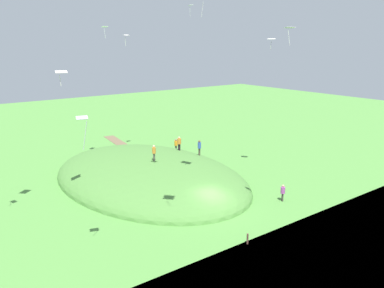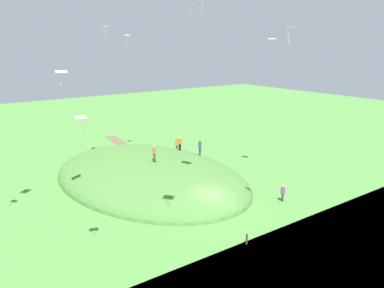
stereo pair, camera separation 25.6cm
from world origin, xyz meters
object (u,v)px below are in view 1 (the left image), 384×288
object	(u,v)px
person_watching_kites	(179,142)
kite_11	(61,72)
person_with_child	(176,144)
person_on_hilltop	(199,146)
kite_6	(105,28)
kite_7	(83,121)
mooring_post	(248,239)
kite_13	(191,6)
kite_0	(271,39)
kite_4	(290,29)
person_walking_path	(154,151)
kite_12	(126,36)
person_near_shore	(283,191)

from	to	relation	value
person_watching_kites	kite_11	xyz separation A→B (m)	(-5.38, 15.67, 9.36)
person_with_child	kite_11	size ratio (longest dim) A/B	1.37
person_on_hilltop	kite_6	world-z (taller)	kite_6
kite_7	mooring_post	world-z (taller)	kite_7
person_on_hilltop	kite_13	distance (m)	15.68
kite_0	kite_4	size ratio (longest dim) A/B	0.92
person_walking_path	kite_11	size ratio (longest dim) A/B	1.35
kite_11	kite_13	size ratio (longest dim) A/B	0.99
kite_11	mooring_post	size ratio (longest dim) A/B	1.54
kite_12	kite_13	world-z (taller)	kite_13
person_on_hilltop	kite_13	world-z (taller)	kite_13
person_walking_path	kite_4	world-z (taller)	kite_4
person_on_hilltop	kite_6	distance (m)	17.30
kite_7	person_watching_kites	bearing A→B (deg)	-50.29
person_walking_path	kite_11	xyz separation A→B (m)	(-1.91, 9.94, 8.81)
person_walking_path	kite_13	size ratio (longest dim) A/B	1.34
person_near_shore	kite_7	size ratio (longest dim) A/B	0.76
kite_11	kite_13	world-z (taller)	kite_13
kite_11	kite_12	distance (m)	18.87
person_on_hilltop	person_near_shore	size ratio (longest dim) A/B	1.12
kite_7	kite_4	bearing A→B (deg)	-106.48
kite_0	kite_4	world-z (taller)	kite_4
person_watching_kites	person_near_shore	world-z (taller)	person_watching_kites
kite_7	mooring_post	bearing A→B (deg)	-114.08
person_watching_kites	kite_0	xyz separation A→B (m)	(-8.86, -5.78, 12.06)
person_walking_path	kite_12	world-z (taller)	kite_12
kite_4	kite_0	bearing A→B (deg)	-42.58
kite_12	kite_13	size ratio (longest dim) A/B	1.07
kite_12	kite_6	bearing A→B (deg)	124.55
kite_0	kite_12	bearing A→B (deg)	26.51
person_near_shore	kite_4	bearing A→B (deg)	161.33
person_walking_path	kite_12	bearing A→B (deg)	49.49
person_on_hilltop	person_near_shore	world-z (taller)	person_on_hilltop
person_on_hilltop	kite_4	distance (m)	21.34
kite_6	kite_7	distance (m)	23.49
person_with_child	kite_7	xyz separation A→B (m)	(-20.16, 21.06, 8.79)
kite_4	kite_13	size ratio (longest dim) A/B	1.00
person_with_child	person_on_hilltop	distance (m)	8.45
person_on_hilltop	mooring_post	bearing A→B (deg)	88.55
person_watching_kites	person_near_shore	xyz separation A→B (m)	(-15.45, -1.08, -1.87)
person_with_child	mooring_post	world-z (taller)	person_with_child
kite_7	mooring_post	distance (m)	14.77
mooring_post	person_walking_path	bearing A→B (deg)	-6.27
person_walking_path	person_watching_kites	world-z (taller)	person_walking_path
kite_0	kite_11	size ratio (longest dim) A/B	0.93
person_walking_path	mooring_post	world-z (taller)	person_walking_path
person_walking_path	person_with_child	size ratio (longest dim) A/B	0.99
person_watching_kites	kite_13	world-z (taller)	kite_13
person_on_hilltop	mooring_post	distance (m)	19.00
person_on_hilltop	kite_0	world-z (taller)	kite_0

